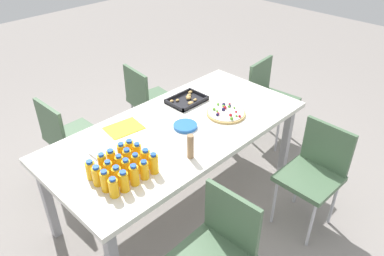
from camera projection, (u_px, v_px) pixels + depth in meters
ground_plane at (180, 199)px, 3.20m from camera, size 12.00×12.00×0.00m
party_table at (179, 134)px, 2.84m from camera, size 2.02×0.97×0.73m
chair_near_right at (315, 169)px, 2.76m from camera, size 0.41×0.41×0.83m
chair_far_right at (148, 98)px, 3.68m from camera, size 0.44×0.44×0.83m
chair_near_left at (218, 247)px, 2.16m from camera, size 0.41×0.41×0.83m
chair_far_left at (67, 135)px, 3.14m from camera, size 0.41×0.41×0.83m
chair_end at (269, 94)px, 3.75m from camera, size 0.43×0.43×0.83m
juice_bottle_0 at (114, 188)px, 2.15m from camera, size 0.06×0.06×0.13m
juice_bottle_1 at (124, 181)px, 2.19m from camera, size 0.06×0.06×0.14m
juice_bottle_2 at (134, 175)px, 2.24m from camera, size 0.06×0.06×0.15m
juice_bottle_3 at (144, 170)px, 2.29m from camera, size 0.06×0.06×0.13m
juice_bottle_4 at (154, 164)px, 2.33m from camera, size 0.06×0.06×0.15m
juice_bottle_5 at (105, 181)px, 2.19m from camera, size 0.06×0.06×0.15m
juice_bottle_6 at (117, 176)px, 2.24m from camera, size 0.06×0.06×0.13m
juice_bottle_7 at (127, 169)px, 2.29m from camera, size 0.05×0.05×0.15m
juice_bottle_8 at (136, 164)px, 2.33m from camera, size 0.05×0.05×0.14m
juice_bottle_9 at (146, 159)px, 2.37m from camera, size 0.06×0.06×0.14m
juice_bottle_10 at (97, 176)px, 2.24m from camera, size 0.06×0.06×0.14m
juice_bottle_11 at (109, 170)px, 2.29m from camera, size 0.05×0.05×0.13m
juice_bottle_12 at (120, 165)px, 2.33m from camera, size 0.05×0.05×0.14m
juice_bottle_13 at (128, 159)px, 2.37m from camera, size 0.06×0.06×0.15m
juice_bottle_14 at (138, 153)px, 2.42m from camera, size 0.05×0.05×0.15m
juice_bottle_15 at (91, 170)px, 2.29m from camera, size 0.06×0.06×0.13m
juice_bottle_16 at (103, 164)px, 2.32m from camera, size 0.05×0.05×0.15m
juice_bottle_17 at (111, 159)px, 2.37m from camera, size 0.06×0.06×0.14m
juice_bottle_18 at (122, 153)px, 2.42m from camera, size 0.05×0.05×0.15m
juice_bottle_19 at (130, 149)px, 2.46m from camera, size 0.06×0.06×0.14m
fruit_pizza at (226, 113)px, 2.96m from camera, size 0.31×0.31×0.05m
snack_tray at (187, 100)px, 3.14m from camera, size 0.31×0.23×0.04m
plate_stack at (185, 126)px, 2.80m from camera, size 0.18×0.18×0.02m
napkin_stack at (104, 153)px, 2.52m from camera, size 0.15×0.15×0.02m
cardboard_tube at (190, 147)px, 2.45m from camera, size 0.04×0.04×0.18m
paper_folder at (124, 128)px, 2.79m from camera, size 0.29×0.23×0.01m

